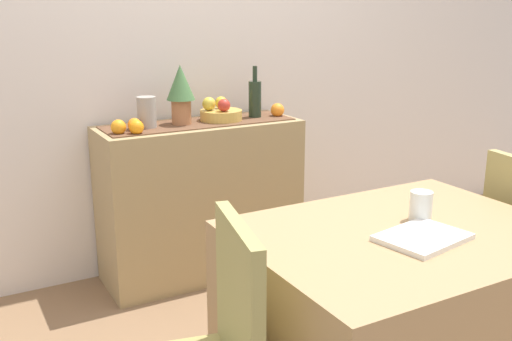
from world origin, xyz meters
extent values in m
cube|color=silver|center=(0.00, 1.18, 1.35)|extent=(6.40, 0.06, 2.70)
cube|color=tan|center=(-0.03, 0.92, 0.44)|extent=(1.10, 0.42, 0.87)
cube|color=brown|center=(-0.03, 0.92, 0.87)|extent=(1.04, 0.32, 0.01)
cylinder|color=gold|center=(0.10, 0.92, 0.91)|extent=(0.23, 0.23, 0.06)
sphere|color=gold|center=(0.12, 0.97, 0.97)|extent=(0.07, 0.07, 0.07)
sphere|color=gold|center=(0.04, 0.94, 0.97)|extent=(0.07, 0.07, 0.07)
sphere|color=red|center=(0.09, 0.86, 0.97)|extent=(0.07, 0.07, 0.07)
cylinder|color=#223120|center=(0.31, 0.92, 0.98)|extent=(0.07, 0.07, 0.21)
cylinder|color=#223120|center=(0.31, 0.92, 1.12)|extent=(0.03, 0.03, 0.08)
cylinder|color=#9E988F|center=(-0.32, 0.92, 0.95)|extent=(0.10, 0.10, 0.17)
cylinder|color=#AA6D44|center=(-0.13, 0.92, 0.94)|extent=(0.10, 0.10, 0.14)
cone|color=#446E3E|center=(-0.13, 0.92, 1.10)|extent=(0.15, 0.15, 0.18)
sphere|color=orange|center=(-0.40, 0.88, 0.91)|extent=(0.07, 0.07, 0.07)
sphere|color=orange|center=(0.44, 0.89, 0.91)|extent=(0.08, 0.08, 0.08)
sphere|color=orange|center=(-0.50, 0.84, 0.91)|extent=(0.08, 0.08, 0.08)
sphere|color=orange|center=(-0.42, 0.80, 0.91)|extent=(0.07, 0.07, 0.07)
cube|color=tan|center=(0.06, -0.57, 0.37)|extent=(1.10, 0.84, 0.74)
cube|color=white|center=(0.06, -0.66, 0.75)|extent=(0.31, 0.26, 0.02)
cylinder|color=silver|center=(0.18, -0.52, 0.79)|extent=(0.08, 0.08, 0.11)
cube|color=tan|center=(-0.59, -0.61, 0.68)|extent=(0.13, 0.40, 0.45)
camera|label=1|loc=(-1.28, -1.95, 1.46)|focal=40.99mm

